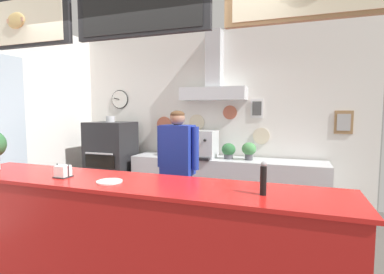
# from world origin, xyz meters

# --- Properties ---
(back_wall_assembly) EXTENTS (4.88, 2.53, 2.95)m
(back_wall_assembly) POSITION_xyz_m (0.00, 2.09, 1.57)
(back_wall_assembly) COLOR gray
(back_wall_assembly) RESTS_ON ground_plane
(service_counter) EXTENTS (3.53, 0.66, 1.07)m
(service_counter) POSITION_xyz_m (0.00, -0.40, 0.53)
(service_counter) COLOR #B21916
(service_counter) RESTS_ON ground_plane
(back_prep_counter) EXTENTS (2.94, 0.57, 0.92)m
(back_prep_counter) POSITION_xyz_m (0.31, 1.85, 0.46)
(back_prep_counter) COLOR silver
(back_prep_counter) RESTS_ON ground_plane
(pizza_oven) EXTENTS (0.71, 0.64, 1.56)m
(pizza_oven) POSITION_xyz_m (-1.61, 1.68, 0.73)
(pizza_oven) COLOR #232326
(pizza_oven) RESTS_ON ground_plane
(shop_worker) EXTENTS (0.53, 0.25, 1.65)m
(shop_worker) POSITION_xyz_m (0.01, 0.65, 0.89)
(shop_worker) COLOR #232328
(shop_worker) RESTS_ON ground_plane
(espresso_machine) EXTENTS (0.52, 0.50, 0.42)m
(espresso_machine) POSITION_xyz_m (-0.10, 1.82, 1.13)
(espresso_machine) COLOR silver
(espresso_machine) RESTS_ON back_prep_counter
(potted_thyme) EXTENTS (0.21, 0.21, 0.24)m
(potted_thyme) POSITION_xyz_m (0.36, 1.83, 1.05)
(potted_thyme) COLOR #4C4C51
(potted_thyme) RESTS_ON back_prep_counter
(potted_rosemary) EXTENTS (0.23, 0.23, 0.26)m
(potted_rosemary) POSITION_xyz_m (-0.63, 1.84, 1.07)
(potted_rosemary) COLOR #9E563D
(potted_rosemary) RESTS_ON back_prep_counter
(potted_sage) EXTENTS (0.21, 0.21, 0.26)m
(potted_sage) POSITION_xyz_m (0.67, 1.83, 1.08)
(potted_sage) COLOR #4C4C51
(potted_sage) RESTS_ON back_prep_counter
(pepper_grinder) EXTENTS (0.05, 0.05, 0.24)m
(pepper_grinder) POSITION_xyz_m (1.10, -0.44, 1.18)
(pepper_grinder) COLOR black
(pepper_grinder) RESTS_ON service_counter
(napkin_holder) EXTENTS (0.13, 0.12, 0.12)m
(napkin_holder) POSITION_xyz_m (-0.62, -0.47, 1.11)
(napkin_holder) COLOR #262628
(napkin_holder) RESTS_ON service_counter
(condiment_plate) EXTENTS (0.21, 0.21, 0.01)m
(condiment_plate) POSITION_xyz_m (-0.13, -0.49, 1.07)
(condiment_plate) COLOR white
(condiment_plate) RESTS_ON service_counter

